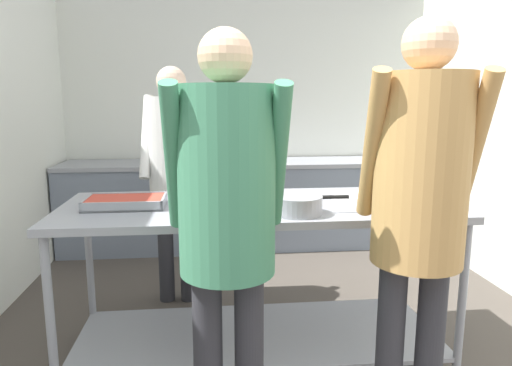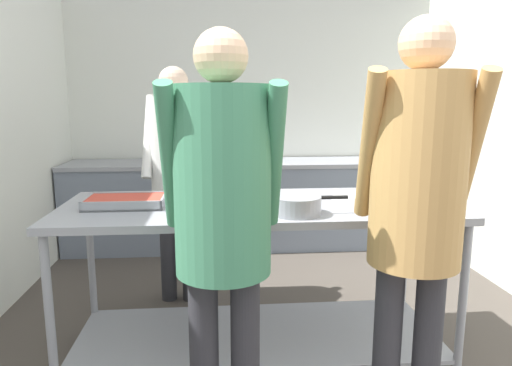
% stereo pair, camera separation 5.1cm
% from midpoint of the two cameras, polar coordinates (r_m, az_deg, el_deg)
% --- Properties ---
extents(wall_rear, '(3.93, 0.06, 2.65)m').
position_cam_midpoint_polar(wall_rear, '(4.99, -1.42, 8.29)').
color(wall_rear, silver).
rests_on(wall_rear, ground_plane).
extents(back_counter, '(3.77, 0.65, 0.89)m').
position_cam_midpoint_polar(back_counter, '(4.74, -1.01, -2.56)').
color(back_counter, slate).
rests_on(back_counter, ground_plane).
extents(serving_counter, '(2.19, 0.85, 0.92)m').
position_cam_midpoint_polar(serving_counter, '(2.66, -0.34, -8.89)').
color(serving_counter, gray).
rests_on(serving_counter, ground_plane).
extents(serving_tray_vegetables, '(0.43, 0.27, 0.05)m').
position_cam_midpoint_polar(serving_tray_vegetables, '(2.60, -16.52, -2.34)').
color(serving_tray_vegetables, gray).
rests_on(serving_tray_vegetables, serving_counter).
extents(serving_tray_roast, '(0.42, 0.27, 0.05)m').
position_cam_midpoint_polar(serving_tray_roast, '(2.73, -6.33, -1.40)').
color(serving_tray_roast, gray).
rests_on(serving_tray_roast, serving_counter).
extents(sauce_pan, '(0.40, 0.26, 0.09)m').
position_cam_midpoint_polar(sauce_pan, '(2.34, 4.59, -2.66)').
color(sauce_pan, gray).
rests_on(sauce_pan, serving_counter).
extents(plate_stack, '(0.26, 0.26, 0.06)m').
position_cam_midpoint_polar(plate_stack, '(2.61, 11.65, -2.00)').
color(plate_stack, white).
rests_on(plate_stack, serving_counter).
extents(broccoli_bowl, '(0.24, 0.24, 0.12)m').
position_cam_midpoint_polar(broccoli_bowl, '(2.65, 17.94, -1.75)').
color(broccoli_bowl, '#3D668C').
rests_on(broccoli_bowl, serving_counter).
extents(guest_serving_left, '(0.48, 0.39, 1.77)m').
position_cam_midpoint_polar(guest_serving_left, '(1.82, -4.46, -2.69)').
color(guest_serving_left, '#2D2D33').
rests_on(guest_serving_left, ground_plane).
extents(guest_serving_right, '(0.52, 0.42, 1.82)m').
position_cam_midpoint_polar(guest_serving_right, '(1.95, 19.05, -1.24)').
color(guest_serving_right, '#2D2D33').
rests_on(guest_serving_right, ground_plane).
extents(cook_behind_counter, '(0.47, 0.36, 1.73)m').
position_cam_midpoint_polar(cook_behind_counter, '(3.35, -10.68, 2.85)').
color(cook_behind_counter, '#2D2D33').
rests_on(cook_behind_counter, ground_plane).
extents(water_bottle, '(0.08, 0.08, 0.26)m').
position_cam_midpoint_polar(water_bottle, '(4.57, -10.78, 3.94)').
color(water_bottle, silver).
rests_on(water_bottle, back_counter).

